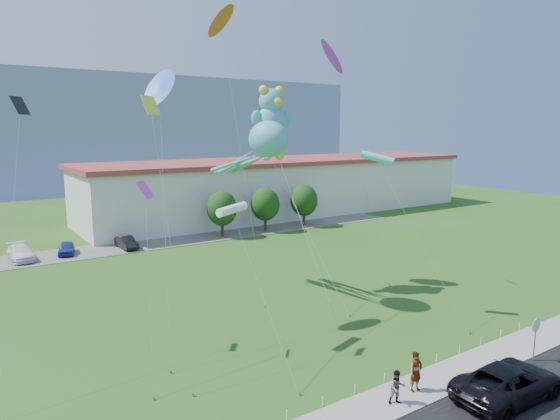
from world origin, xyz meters
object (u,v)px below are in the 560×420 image
(octopus_kite, at_px, (260,149))
(parked_car_blue, at_px, (66,248))
(stop_sign, at_px, (536,329))
(teddy_bear_kite, at_px, (272,121))
(warehouse, at_px, (286,186))
(pedestrian_left, at_px, (416,371))
(parked_car_white, at_px, (21,253))
(pedestrian_right, at_px, (397,387))
(parked_car_black, at_px, (126,242))
(suv, at_px, (508,382))

(octopus_kite, bearing_deg, parked_car_blue, 113.16)
(stop_sign, xyz_separation_m, teddy_bear_kite, (-5.04, 18.76, 11.37))
(warehouse, height_order, teddy_bear_kite, teddy_bear_kite)
(stop_sign, distance_m, pedestrian_left, 8.10)
(parked_car_white, xyz_separation_m, teddy_bear_kite, (15.72, -20.74, 12.46))
(parked_car_blue, xyz_separation_m, teddy_bear_kite, (11.57, -20.68, 12.55))
(parked_car_white, bearing_deg, parked_car_blue, -3.44)
(parked_car_white, height_order, octopus_kite, octopus_kite)
(stop_sign, bearing_deg, warehouse, 71.10)
(warehouse, bearing_deg, octopus_kite, -127.22)
(stop_sign, bearing_deg, teddy_bear_kite, 105.04)
(stop_sign, distance_m, pedestrian_right, 9.69)
(pedestrian_left, bearing_deg, pedestrian_right, -169.39)
(stop_sign, height_order, pedestrian_left, stop_sign)
(warehouse, distance_m, pedestrian_right, 53.97)
(pedestrian_right, relative_size, parked_car_black, 0.41)
(stop_sign, xyz_separation_m, suv, (-4.80, -1.46, -0.98))
(warehouse, relative_size, octopus_kite, 4.04)
(pedestrian_right, bearing_deg, stop_sign, 17.93)
(suv, distance_m, parked_car_white, 43.96)
(parked_car_white, bearing_deg, parked_car_black, -8.22)
(warehouse, xyz_separation_m, stop_sign, (-16.50, -48.21, -2.26))
(parked_car_blue, height_order, octopus_kite, octopus_kite)
(pedestrian_left, relative_size, parked_car_blue, 0.54)
(stop_sign, relative_size, teddy_bear_kite, 0.16)
(pedestrian_left, xyz_separation_m, octopus_kite, (0.86, 15.76, 10.18))
(teddy_bear_kite, bearing_deg, suv, -89.33)
(stop_sign, distance_m, teddy_bear_kite, 22.51)
(warehouse, relative_size, stop_sign, 24.40)
(parked_car_white, distance_m, parked_car_blue, 4.15)
(octopus_kite, bearing_deg, warehouse, 52.78)
(warehouse, xyz_separation_m, pedestrian_right, (-26.08, -47.14, -3.22))
(parked_car_blue, bearing_deg, pedestrian_left, -62.87)
(octopus_kite, distance_m, teddy_bear_kite, 3.26)
(warehouse, relative_size, pedestrian_right, 37.71)
(pedestrian_right, relative_size, parked_car_blue, 0.44)
(stop_sign, height_order, parked_car_white, stop_sign)
(warehouse, relative_size, parked_car_black, 15.47)
(pedestrian_right, distance_m, parked_car_blue, 39.01)
(teddy_bear_kite, bearing_deg, octopus_kite, -141.94)
(parked_car_blue, distance_m, parked_car_black, 5.91)
(pedestrian_right, bearing_deg, parked_car_blue, 124.67)
(parked_car_white, distance_m, teddy_bear_kite, 28.86)
(suv, distance_m, pedestrian_right, 5.41)
(parked_car_white, bearing_deg, pedestrian_right, -76.35)
(warehouse, bearing_deg, parked_car_blue, -165.17)
(warehouse, relative_size, suv, 10.18)
(parked_car_black, bearing_deg, stop_sign, -76.98)
(stop_sign, relative_size, octopus_kite, 0.17)
(suv, bearing_deg, pedestrian_right, 63.24)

